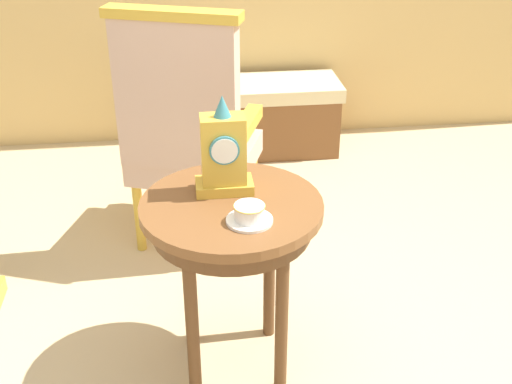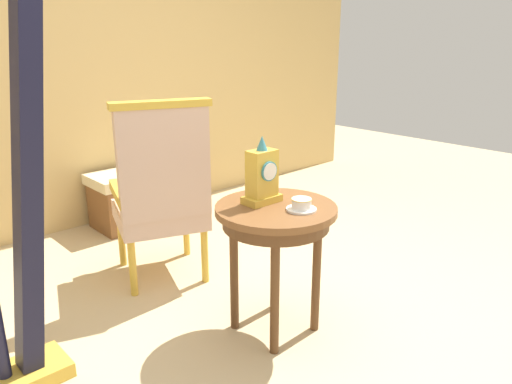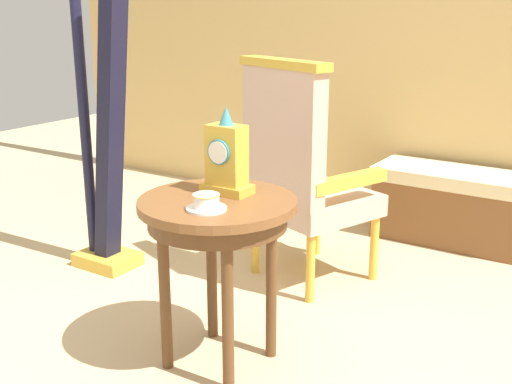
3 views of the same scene
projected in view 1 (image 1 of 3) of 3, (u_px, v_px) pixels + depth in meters
ground_plane at (262, 377)px, 2.37m from camera, size 10.00×10.00×0.00m
side_table at (232, 227)px, 2.16m from camera, size 0.60×0.60×0.68m
teacup_left at (249, 214)px, 2.00m from camera, size 0.15×0.15×0.06m
mantel_clock at (223, 154)px, 2.12m from camera, size 0.19×0.11×0.34m
armchair at (188, 128)px, 2.89m from camera, size 0.69×0.68×1.14m
window_bench at (264, 116)px, 3.99m from camera, size 0.91×0.40×0.44m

